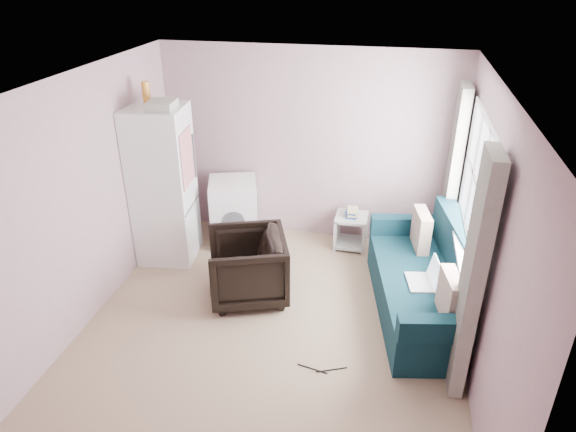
% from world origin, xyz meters
% --- Properties ---
extents(room, '(3.84, 4.24, 2.54)m').
position_xyz_m(room, '(0.02, 0.01, 1.25)').
color(room, '#997F64').
rests_on(room, ground).
extents(armchair, '(1.00, 1.03, 0.84)m').
position_xyz_m(armchair, '(-0.39, 0.49, 0.42)').
color(armchair, black).
rests_on(armchair, ground).
extents(fridge, '(0.74, 0.73, 2.19)m').
position_xyz_m(fridge, '(-1.60, 1.15, 0.98)').
color(fridge, white).
rests_on(fridge, ground).
extents(washing_machine, '(0.75, 0.75, 0.85)m').
position_xyz_m(washing_machine, '(-0.91, 1.69, 0.45)').
color(washing_machine, white).
rests_on(washing_machine, ground).
extents(side_table, '(0.41, 0.41, 0.55)m').
position_xyz_m(side_table, '(0.63, 1.83, 0.26)').
color(side_table, '#A9A9A6').
rests_on(side_table, ground).
extents(sofa, '(1.29, 2.20, 0.92)m').
position_xyz_m(sofa, '(1.59, 0.60, 0.34)').
color(sofa, '#0B2B35').
rests_on(sofa, ground).
extents(window_dressing, '(0.17, 2.62, 2.18)m').
position_xyz_m(window_dressing, '(1.78, 0.70, 1.11)').
color(window_dressing, white).
rests_on(window_dressing, ground).
extents(floor_cables, '(0.46, 0.13, 0.01)m').
position_xyz_m(floor_cables, '(0.60, -0.50, 0.01)').
color(floor_cables, black).
rests_on(floor_cables, ground).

